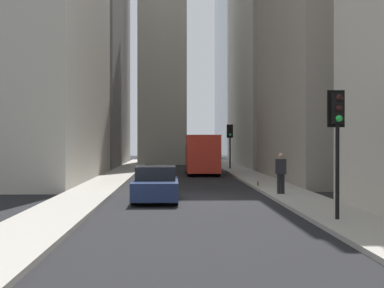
# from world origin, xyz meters

# --- Properties ---
(ground_plane) EXTENTS (135.00, 135.00, 0.00)m
(ground_plane) POSITION_xyz_m (0.00, 0.00, 0.00)
(ground_plane) COLOR black
(sidewalk_right) EXTENTS (90.00, 2.20, 0.14)m
(sidewalk_right) POSITION_xyz_m (0.00, 4.50, 0.07)
(sidewalk_right) COLOR #A8A399
(sidewalk_right) RESTS_ON ground_plane
(sidewalk_left) EXTENTS (90.00, 2.20, 0.14)m
(sidewalk_left) POSITION_xyz_m (0.00, -4.50, 0.07)
(sidewalk_left) COLOR #A8A399
(sidewalk_left) RESTS_ON ground_plane
(building_left_far) EXTENTS (19.93, 10.00, 26.40)m
(building_left_far) POSITION_xyz_m (30.04, -10.60, 13.20)
(building_left_far) COLOR #B7B2A5
(building_left_far) RESTS_ON ground_plane
(building_left_midfar) EXTENTS (15.35, 10.50, 22.07)m
(building_left_midfar) POSITION_xyz_m (10.25, -10.59, 11.05)
(building_left_midfar) COLOR gray
(building_left_midfar) RESTS_ON ground_plane
(building_right_far) EXTENTS (18.97, 10.00, 21.58)m
(building_right_far) POSITION_xyz_m (31.42, 10.60, 10.79)
(building_right_far) COLOR gray
(building_right_far) RESTS_ON ground_plane
(delivery_truck) EXTENTS (6.46, 2.25, 2.84)m
(delivery_truck) POSITION_xyz_m (16.59, -1.40, 1.46)
(delivery_truck) COLOR red
(delivery_truck) RESTS_ON ground_plane
(sedan_navy) EXTENTS (4.30, 1.78, 1.42)m
(sedan_navy) POSITION_xyz_m (-1.25, 1.40, 0.66)
(sedan_navy) COLOR navy
(sedan_navy) RESTS_ON ground_plane
(traffic_light_foreground) EXTENTS (0.43, 0.52, 3.80)m
(traffic_light_foreground) POSITION_xyz_m (-7.59, -4.12, 2.93)
(traffic_light_foreground) COLOR black
(traffic_light_foreground) RESTS_ON sidewalk_left
(traffic_light_midblock) EXTENTS (0.43, 0.52, 3.65)m
(traffic_light_midblock) POSITION_xyz_m (22.32, -4.02, 2.81)
(traffic_light_midblock) COLOR black
(traffic_light_midblock) RESTS_ON sidewalk_left
(pedestrian) EXTENTS (0.26, 0.44, 1.77)m
(pedestrian) POSITION_xyz_m (0.33, -3.98, 1.11)
(pedestrian) COLOR black
(pedestrian) RESTS_ON sidewalk_left
(discarded_bottle) EXTENTS (0.07, 0.07, 0.27)m
(discarded_bottle) POSITION_xyz_m (4.67, -3.64, 0.25)
(discarded_bottle) COLOR brown
(discarded_bottle) RESTS_ON sidewalk_left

